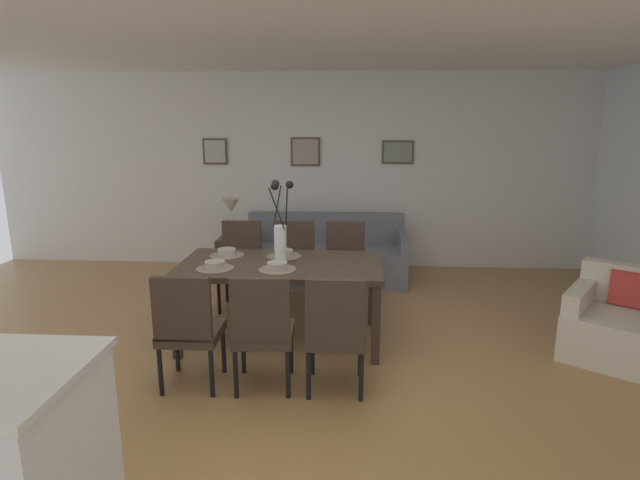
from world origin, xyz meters
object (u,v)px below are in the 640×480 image
at_px(bowl_far_right, 284,252).
at_px(dining_chair_near_left, 188,325).
at_px(centerpiece_vase, 280,232).
at_px(framed_picture_right, 398,152).
at_px(side_table, 233,258).
at_px(armchair, 621,325).
at_px(dining_chair_near_right, 241,260).
at_px(table_lamp, 231,210).
at_px(dining_table, 281,271).
at_px(bowl_near_left, 215,264).
at_px(bowl_near_right, 227,251).
at_px(dining_chair_far_right, 295,260).
at_px(dining_chair_mid_right, 345,261).
at_px(bowl_far_left, 277,265).
at_px(framed_picture_left, 215,151).
at_px(sofa, 325,257).
at_px(framed_picture_center, 305,152).
at_px(dining_chair_far_left, 262,327).
at_px(dining_chair_mid_left, 336,328).

bearing_deg(bowl_far_right, dining_chair_near_left, -116.49).
relative_size(centerpiece_vase, framed_picture_right, 1.77).
distance_m(side_table, armchair, 4.31).
relative_size(dining_chair_near_right, table_lamp, 1.80).
relative_size(dining_table, dining_chair_near_left, 1.96).
xyz_separation_m(dining_chair_near_right, table_lamp, (-0.32, 0.98, 0.38)).
relative_size(bowl_near_left, bowl_near_right, 1.00).
bearing_deg(framed_picture_right, dining_chair_far_right, -126.80).
relative_size(dining_chair_mid_right, armchair, 0.82).
bearing_deg(bowl_far_left, framed_picture_right, 65.93).
bearing_deg(dining_chair_far_right, framed_picture_left, 127.70).
distance_m(dining_chair_near_right, dining_chair_far_right, 0.58).
bearing_deg(armchair, dining_chair_far_right, 159.92).
relative_size(dining_chair_far_right, dining_chair_mid_right, 1.00).
bearing_deg(dining_chair_near_right, centerpiece_vase, -57.35).
height_order(centerpiece_vase, bowl_far_left, centerpiece_vase).
relative_size(centerpiece_vase, sofa, 0.36).
relative_size(sofa, side_table, 3.90).
bearing_deg(bowl_far_right, framed_picture_center, 90.00).
height_order(dining_chair_far_right, bowl_near_left, dining_chair_far_right).
bearing_deg(bowl_far_right, armchair, -7.19).
bearing_deg(table_lamp, framed_picture_center, 37.53).
bearing_deg(dining_chair_near_left, table_lamp, 96.40).
height_order(dining_chair_near_left, armchair, dining_chair_near_left).
xyz_separation_m(dining_chair_near_right, framed_picture_left, (-0.67, 1.65, 1.06)).
distance_m(dining_chair_far_right, bowl_far_right, 0.75).
bearing_deg(table_lamp, bowl_near_right, -78.28).
bearing_deg(bowl_near_right, bowl_far_left, -38.92).
bearing_deg(framed_picture_right, sofa, -146.68).
bearing_deg(dining_chair_far_right, table_lamp, 133.81).
distance_m(dining_chair_far_left, bowl_near_right, 1.27).
bearing_deg(dining_table, centerpiece_vase, 55.35).
height_order(dining_chair_far_right, table_lamp, table_lamp).
relative_size(dining_chair_mid_left, centerpiece_vase, 1.25).
bearing_deg(framed_picture_center, bowl_near_left, -101.14).
distance_m(dining_chair_mid_left, framed_picture_left, 4.00).
bearing_deg(dining_chair_far_right, dining_table, -91.26).
relative_size(dining_table, bowl_far_left, 10.59).
height_order(bowl_near_left, sofa, bowl_near_left).
bearing_deg(framed_picture_left, side_table, -62.79).
height_order(dining_chair_near_left, dining_chair_far_left, same).
bearing_deg(centerpiece_vase, bowl_near_left, -157.93).
xyz_separation_m(dining_chair_far_left, bowl_near_right, (-0.53, 1.13, 0.27)).
relative_size(dining_chair_near_left, side_table, 1.77).
relative_size(side_table, framed_picture_left, 1.50).
bearing_deg(framed_picture_right, bowl_near_right, -127.42).
bearing_deg(bowl_near_left, dining_chair_mid_left, -33.05).
bearing_deg(framed_picture_center, dining_chair_near_left, -99.35).
relative_size(dining_table, bowl_near_right, 10.59).
xyz_separation_m(bowl_near_right, sofa, (0.83, 1.69, -0.50)).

